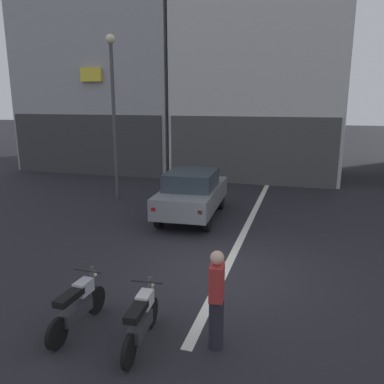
{
  "coord_description": "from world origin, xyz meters",
  "views": [
    {
      "loc": [
        1.64,
        -8.23,
        3.92
      ],
      "look_at": [
        -1.37,
        2.0,
        1.4
      ],
      "focal_mm": 36.27,
      "sensor_mm": 36.0,
      "label": 1
    }
  ],
  "objects": [
    {
      "name": "street_lamp",
      "position": [
        -5.63,
        5.68,
        3.89
      ],
      "size": [
        0.36,
        0.36,
        6.34
      ],
      "color": "#47474C",
      "rests_on": "ground"
    },
    {
      "name": "building_mid_block",
      "position": [
        -0.86,
        14.82,
        8.28
      ],
      "size": [
        8.22,
        9.53,
        16.58
      ],
      "color": "silver",
      "rests_on": "ground"
    },
    {
      "name": "motorcycle_silver_row_leftmost",
      "position": [
        -1.99,
        -2.93,
        0.46
      ],
      "size": [
        0.55,
        1.67,
        0.98
      ],
      "color": "black",
      "rests_on": "ground"
    },
    {
      "name": "ground_plane",
      "position": [
        0.0,
        0.0,
        0.0
      ],
      "size": [
        120.0,
        120.0,
        0.0
      ],
      "primitive_type": "plane",
      "color": "#232328"
    },
    {
      "name": "motorcycle_white_row_left_mid",
      "position": [
        -0.75,
        -3.03,
        0.46
      ],
      "size": [
        0.55,
        1.67,
        0.98
      ],
      "color": "black",
      "rests_on": "ground"
    },
    {
      "name": "lane_centre_line",
      "position": [
        0.0,
        6.0,
        0.0
      ],
      "size": [
        0.2,
        18.0,
        0.01
      ],
      "primitive_type": "cube",
      "color": "silver",
      "rests_on": "ground"
    },
    {
      "name": "car_grey_crossing_near",
      "position": [
        -1.95,
        4.01,
        0.89
      ],
      "size": [
        1.97,
        4.19,
        1.64
      ],
      "color": "black",
      "rests_on": "ground"
    },
    {
      "name": "person_by_motorcycles",
      "position": [
        0.44,
        -2.77,
        0.86
      ],
      "size": [
        0.26,
        0.38,
        1.67
      ],
      "color": "#23232D",
      "rests_on": "ground"
    }
  ]
}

